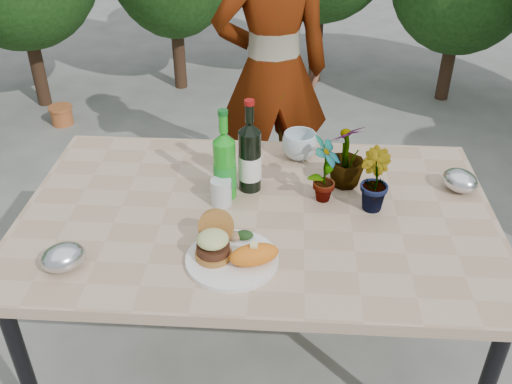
# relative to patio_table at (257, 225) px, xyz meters

# --- Properties ---
(ground) EXTENTS (80.00, 80.00, 0.00)m
(ground) POSITION_rel_patio_table_xyz_m (0.00, 0.00, -0.69)
(ground) COLOR #62625D
(ground) RESTS_ON ground
(patio_table) EXTENTS (1.60, 1.00, 0.75)m
(patio_table) POSITION_rel_patio_table_xyz_m (0.00, 0.00, 0.00)
(patio_table) COLOR tan
(patio_table) RESTS_ON ground
(dinner_plate) EXTENTS (0.28, 0.28, 0.01)m
(dinner_plate) POSITION_rel_patio_table_xyz_m (-0.06, -0.27, 0.06)
(dinner_plate) COLOR white
(dinner_plate) RESTS_ON patio_table
(burger_stack) EXTENTS (0.11, 0.16, 0.11)m
(burger_stack) POSITION_rel_patio_table_xyz_m (-0.12, -0.25, 0.12)
(burger_stack) COLOR #B7722D
(burger_stack) RESTS_ON dinner_plate
(sweet_potato) EXTENTS (0.17, 0.12, 0.06)m
(sweet_potato) POSITION_rel_patio_table_xyz_m (0.01, -0.29, 0.10)
(sweet_potato) COLOR orange
(sweet_potato) RESTS_ON dinner_plate
(grilled_veg) EXTENTS (0.08, 0.05, 0.03)m
(grilled_veg) POSITION_rel_patio_table_xyz_m (-0.04, -0.17, 0.09)
(grilled_veg) COLOR olive
(grilled_veg) RESTS_ON dinner_plate
(wine_bottle) EXTENTS (0.08, 0.08, 0.34)m
(wine_bottle) POSITION_rel_patio_table_xyz_m (-0.04, 0.14, 0.18)
(wine_bottle) COLOR black
(wine_bottle) RESTS_ON patio_table
(sparkling_water) EXTENTS (0.08, 0.08, 0.33)m
(sparkling_water) POSITION_rel_patio_table_xyz_m (-0.12, 0.09, 0.18)
(sparkling_water) COLOR #1C9A1C
(sparkling_water) RESTS_ON patio_table
(plastic_cup) EXTENTS (0.07, 0.07, 0.09)m
(plastic_cup) POSITION_rel_patio_table_xyz_m (-0.13, 0.04, 0.10)
(plastic_cup) COLOR silver
(plastic_cup) RESTS_ON patio_table
(seedling_left) EXTENTS (0.13, 0.15, 0.25)m
(seedling_left) POSITION_rel_patio_table_xyz_m (0.22, 0.08, 0.18)
(seedling_left) COLOR #25501B
(seedling_left) RESTS_ON patio_table
(seedling_mid) EXTENTS (0.13, 0.15, 0.22)m
(seedling_mid) POSITION_rel_patio_table_xyz_m (0.38, 0.05, 0.17)
(seedling_mid) COLOR #1D511C
(seedling_mid) RESTS_ON patio_table
(seedling_right) EXTENTS (0.19, 0.19, 0.24)m
(seedling_right) POSITION_rel_patio_table_xyz_m (0.31, 0.19, 0.18)
(seedling_right) COLOR #285E20
(seedling_right) RESTS_ON patio_table
(blue_bowl) EXTENTS (0.16, 0.16, 0.11)m
(blue_bowl) POSITION_rel_patio_table_xyz_m (0.14, 0.37, 0.11)
(blue_bowl) COLOR silver
(blue_bowl) RESTS_ON patio_table
(foil_packet_left) EXTENTS (0.17, 0.17, 0.08)m
(foil_packet_left) POSITION_rel_patio_table_xyz_m (-0.55, -0.32, 0.10)
(foil_packet_left) COLOR silver
(foil_packet_left) RESTS_ON patio_table
(foil_packet_right) EXTENTS (0.17, 0.17, 0.08)m
(foil_packet_right) POSITION_rel_patio_table_xyz_m (0.71, 0.18, 0.10)
(foil_packet_right) COLOR silver
(foil_packet_right) RESTS_ON patio_table
(person) EXTENTS (0.66, 0.51, 1.62)m
(person) POSITION_rel_patio_table_xyz_m (0.01, 1.11, 0.12)
(person) COLOR #9B644D
(person) RESTS_ON ground
(terracotta_pot) EXTENTS (0.17, 0.17, 0.14)m
(terracotta_pot) POSITION_rel_patio_table_xyz_m (-1.54, 2.06, -0.62)
(terracotta_pot) COLOR #B65D2E
(terracotta_pot) RESTS_ON ground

